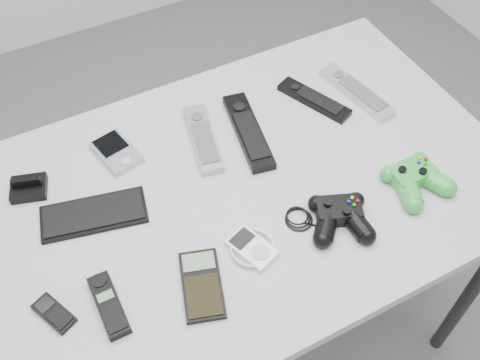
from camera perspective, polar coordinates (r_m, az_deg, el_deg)
name	(u,v)px	position (r m, az deg, el deg)	size (l,w,h in m)	color
floor	(242,306)	(1.98, 0.22, -12.69)	(3.50, 3.50, 0.00)	slate
desk	(245,202)	(1.31, 0.54, -2.28)	(1.19, 0.77, 0.80)	#AEADB0
pda_keyboard	(94,214)	(1.23, -14.63, -3.37)	(0.22, 0.09, 0.01)	black
dock_bracket	(27,185)	(1.31, -20.79, -0.49)	(0.08, 0.07, 0.04)	black
pda	(116,152)	(1.33, -12.46, 2.84)	(0.08, 0.12, 0.02)	#A5A4AB
remote_silver_a	(203,138)	(1.33, -3.78, 4.28)	(0.05, 0.21, 0.02)	#A5A4AB
remote_black_a	(248,131)	(1.34, 0.84, 5.03)	(0.06, 0.25, 0.02)	black
remote_black_b	(314,99)	(1.43, 7.53, 8.14)	(0.05, 0.20, 0.02)	black
remote_silver_b	(357,91)	(1.47, 11.76, 8.82)	(0.05, 0.22, 0.02)	#B6B6BD
mobile_phone	(54,313)	(1.13, -18.39, -12.71)	(0.04, 0.09, 0.01)	black
cordless_handset	(109,305)	(1.11, -13.19, -12.25)	(0.04, 0.14, 0.02)	black
calculator	(202,285)	(1.11, -3.90, -10.56)	(0.08, 0.15, 0.02)	black
mp3_player	(252,248)	(1.14, 1.24, -6.90)	(0.09, 0.10, 0.02)	white
controller_black	(340,215)	(1.19, 10.12, -3.55)	(0.22, 0.14, 0.04)	black
controller_green	(416,178)	(1.29, 17.41, 0.24)	(0.13, 0.14, 0.05)	green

